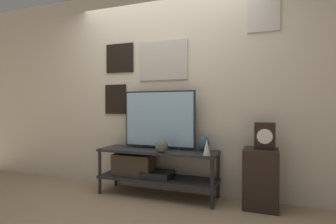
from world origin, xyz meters
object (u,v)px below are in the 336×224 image
at_px(vase_round_glass, 162,146).
at_px(mantel_clock, 265,136).
at_px(vase_slim_bronze, 207,147).
at_px(vase_urn_stoneware, 204,144).
at_px(television, 159,119).

xyz_separation_m(vase_round_glass, mantel_clock, (1.12, 0.19, 0.14)).
bearing_deg(vase_slim_bronze, vase_urn_stoneware, 110.51).
height_order(television, mantel_clock, television).
bearing_deg(television, vase_urn_stoneware, -1.70).
xyz_separation_m(vase_urn_stoneware, vase_slim_bronze, (0.09, -0.23, -0.00)).
distance_m(vase_urn_stoneware, mantel_clock, 0.69).
bearing_deg(vase_urn_stoneware, television, 178.30).
height_order(vase_urn_stoneware, vase_slim_bronze, vase_urn_stoneware).
bearing_deg(mantel_clock, vase_round_glass, -170.14).
relative_size(vase_urn_stoneware, vase_slim_bronze, 1.03).
xyz_separation_m(vase_urn_stoneware, mantel_clock, (0.68, -0.04, 0.12)).
xyz_separation_m(television, vase_urn_stoneware, (0.58, -0.02, -0.28)).
relative_size(vase_urn_stoneware, vase_round_glass, 1.23).
distance_m(television, mantel_clock, 1.26).
relative_size(television, vase_urn_stoneware, 4.98).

